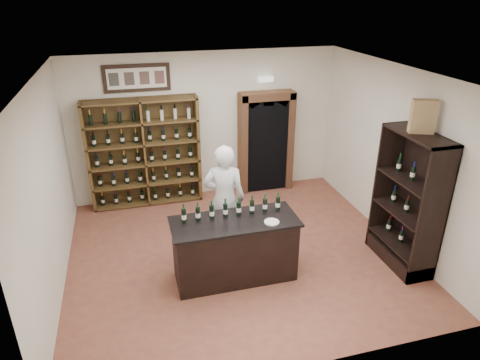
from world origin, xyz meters
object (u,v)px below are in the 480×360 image
(counter_bottle_0, at_px, (184,216))
(side_cabinet, at_px, (406,220))
(tasting_counter, at_px, (235,249))
(wine_shelf, at_px, (144,152))
(shopkeeper, at_px, (224,199))
(wine_crate, at_px, (423,116))

(counter_bottle_0, xyz_separation_m, side_cabinet, (3.44, -0.44, -0.35))
(tasting_counter, relative_size, side_cabinet, 0.85)
(tasting_counter, height_order, counter_bottle_0, counter_bottle_0)
(wine_shelf, relative_size, tasting_counter, 1.17)
(shopkeeper, bearing_deg, tasting_counter, 104.04)
(counter_bottle_0, relative_size, shopkeeper, 0.16)
(wine_shelf, xyz_separation_m, counter_bottle_0, (0.38, -2.79, 0.01))
(counter_bottle_0, bearing_deg, wine_shelf, 97.76)
(wine_shelf, xyz_separation_m, tasting_counter, (1.10, -2.93, -0.61))
(wine_shelf, xyz_separation_m, side_cabinet, (3.82, -3.23, -0.35))
(wine_shelf, bearing_deg, tasting_counter, -69.44)
(tasting_counter, height_order, side_cabinet, side_cabinet)
(tasting_counter, relative_size, shopkeeper, 1.00)
(tasting_counter, bearing_deg, wine_shelf, 110.56)
(side_cabinet, bearing_deg, wine_crate, 134.83)
(wine_shelf, relative_size, side_cabinet, 1.00)
(wine_shelf, height_order, side_cabinet, same)
(wine_shelf, distance_m, counter_bottle_0, 2.81)
(tasting_counter, relative_size, counter_bottle_0, 6.27)
(side_cabinet, xyz_separation_m, wine_crate, (-0.02, 0.02, 1.69))
(wine_shelf, bearing_deg, shopkeeper, -61.85)
(side_cabinet, relative_size, shopkeeper, 1.17)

